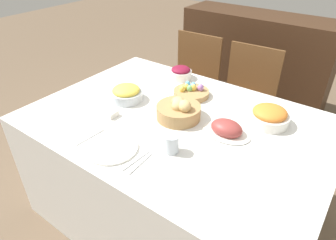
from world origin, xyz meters
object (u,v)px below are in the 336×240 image
Objects in this scene: beet_salad_bowl at (181,73)px; drinking_cup at (172,144)px; fork at (90,137)px; chair_far_center at (244,99)px; butter_dish at (108,113)px; pineapple_bowl at (127,93)px; spoon at (141,163)px; egg_basket at (191,92)px; dinner_plate at (111,148)px; chair_far_left at (191,83)px; bread_basket at (179,110)px; ham_platter at (226,129)px; knife at (136,161)px; sideboard at (254,62)px; carrot_bowl at (269,116)px.

beet_salad_bowl is 1.70× the size of drinking_cup.
chair_far_center is at bearing 80.87° from fork.
butter_dish is at bearing 114.38° from fork.
pineapple_bowl is 0.20m from butter_dish.
chair_far_center reaches higher than spoon.
butter_dish is (-0.08, 0.21, 0.01)m from fork.
spoon is (0.45, -0.40, -0.04)m from pineapple_bowl.
egg_basket is 0.87× the size of dinner_plate.
fork is (-0.15, -0.00, -0.00)m from dinner_plate.
chair_far_left is 3.61× the size of bread_basket.
ham_platter reaches higher than fork.
chair_far_left reaches higher than bread_basket.
dinner_plate is at bearing -98.13° from chair_far_center.
egg_basket is 1.30× the size of knife.
egg_basket is (-0.09, 0.26, -0.03)m from bread_basket.
butter_dish is at bearing 150.36° from spoon.
butter_dish is (-0.48, 0.06, -0.03)m from drinking_cup.
pineapple_bowl is 0.58m from knife.
drinking_cup is (0.11, -1.17, 0.32)m from chair_far_center.
ham_platter is (0.37, -0.24, 0.00)m from egg_basket.
bread_basket is at bearing 99.73° from knife.
ham_platter is at bearing 48.66° from dinner_plate.
egg_basket is 0.68m from dinner_plate.
chair_far_center is 5.17× the size of knife.
chair_far_center reaches higher than beet_salad_bowl.
chair_far_center is 8.37× the size of butter_dish.
bread_basket is at bearing 76.00° from dinner_plate.
dinner_plate is at bearing -56.19° from pineapple_bowl.
sideboard is 1.93m from butter_dish.
bread_basket reaches higher than pineapple_bowl.
fork is (-0.54, -0.44, -0.02)m from ham_platter.
fork is at bearing -104.03° from egg_basket.
bread_basket reaches higher than beet_salad_bowl.
chair_far_left is 0.97m from pineapple_bowl.
sideboard reaches higher than dinner_plate.
bread_basket is 1.43× the size of knife.
pineapple_bowl is at bearing -85.63° from chair_far_left.
butter_dish is (-0.23, 0.21, 0.01)m from dinner_plate.
chair_far_center is 5.17× the size of fork.
carrot_bowl reaches higher than drinking_cup.
knife is at bearing -121.05° from drinking_cup.
sideboard reaches higher than carrot_bowl.
dinner_plate is 0.15m from fork.
pineapple_bowl is 1.15× the size of spoon.
beet_salad_bowl is at bearing 78.29° from pineapple_bowl.
egg_basket is 0.86× the size of ham_platter.
chair_far_center is at bearing 120.44° from carrot_bowl.
drinking_cup is at bearing -64.31° from chair_far_left.
spoon is 0.17m from drinking_cup.
egg_basket reaches higher than butter_dish.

